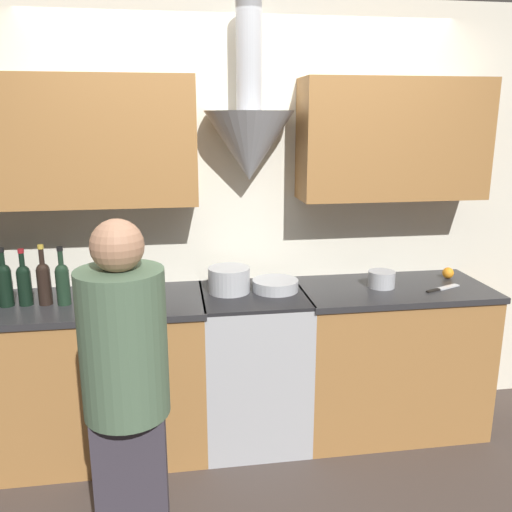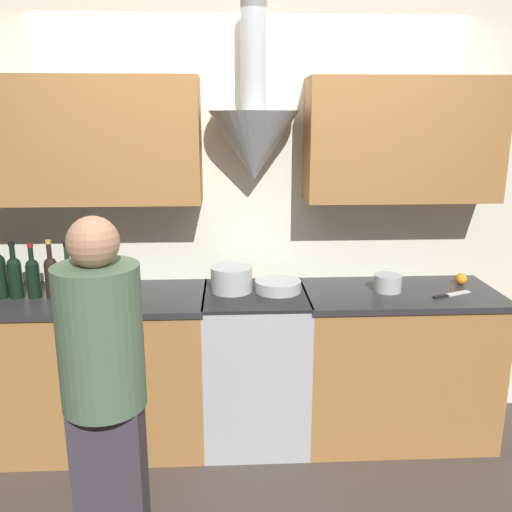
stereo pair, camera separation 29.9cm
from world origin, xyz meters
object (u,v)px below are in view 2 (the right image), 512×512
at_px(stove_range, 255,366).
at_px(stock_pot, 232,279).
at_px(mixing_bowl, 278,286).
at_px(wine_bottle_5, 51,275).
at_px(wine_bottle_4, 33,276).
at_px(wine_bottle_6, 69,276).
at_px(saucepan, 388,283).
at_px(wine_bottle_2, 0,273).
at_px(person_foreground_left, 105,393).
at_px(wine_bottle_3, 15,275).
at_px(orange_fruit, 461,279).

relative_size(stove_range, stock_pot, 3.82).
distance_m(stove_range, mixing_bowl, 0.51).
relative_size(wine_bottle_5, mixing_bowl, 1.23).
height_order(stove_range, wine_bottle_4, wine_bottle_4).
bearing_deg(mixing_bowl, wine_bottle_5, -178.06).
distance_m(stove_range, wine_bottle_6, 1.21).
relative_size(wine_bottle_5, wine_bottle_6, 1.03).
distance_m(mixing_bowl, saucepan, 0.65).
height_order(stove_range, wine_bottle_2, wine_bottle_2).
height_order(saucepan, person_foreground_left, person_foreground_left).
height_order(wine_bottle_3, orange_fruit, wine_bottle_3).
bearing_deg(mixing_bowl, orange_fruit, 3.93).
bearing_deg(wine_bottle_3, wine_bottle_4, 1.67).
height_order(stove_range, stock_pot, stock_pot).
relative_size(stove_range, wine_bottle_6, 2.87).
distance_m(wine_bottle_3, mixing_bowl, 1.50).
relative_size(wine_bottle_5, stock_pot, 1.37).
distance_m(wine_bottle_6, saucepan, 1.84).
bearing_deg(person_foreground_left, wine_bottle_4, 120.73).
bearing_deg(wine_bottle_6, person_foreground_left, -67.99).
relative_size(wine_bottle_2, person_foreground_left, 0.22).
bearing_deg(wine_bottle_5, mixing_bowl, 1.94).
relative_size(wine_bottle_3, person_foreground_left, 0.20).
bearing_deg(wine_bottle_5, wine_bottle_6, -9.52).
relative_size(stock_pot, orange_fruit, 3.44).
height_order(wine_bottle_2, saucepan, wine_bottle_2).
distance_m(wine_bottle_4, wine_bottle_6, 0.21).
bearing_deg(wine_bottle_6, stock_pot, 4.90).
xyz_separation_m(stock_pot, saucepan, (0.92, -0.05, -0.02)).
bearing_deg(wine_bottle_3, wine_bottle_2, 177.78).
bearing_deg(orange_fruit, mixing_bowl, -176.07).
xyz_separation_m(wine_bottle_6, person_foreground_left, (0.41, -1.00, -0.19)).
distance_m(wine_bottle_4, orange_fruit, 2.53).
relative_size(wine_bottle_2, wine_bottle_4, 1.11).
distance_m(wine_bottle_5, person_foreground_left, 1.16).
relative_size(stock_pot, person_foreground_left, 0.15).
bearing_deg(wine_bottle_5, orange_fruit, 2.87).
relative_size(wine_bottle_4, orange_fruit, 4.42).
height_order(wine_bottle_5, mixing_bowl, wine_bottle_5).
bearing_deg(person_foreground_left, orange_fruit, 30.78).
bearing_deg(stove_range, orange_fruit, 4.85).
distance_m(wine_bottle_6, mixing_bowl, 1.19).
bearing_deg(wine_bottle_6, wine_bottle_2, 176.44).
relative_size(stove_range, wine_bottle_3, 2.88).
height_order(wine_bottle_2, wine_bottle_6, wine_bottle_2).
xyz_separation_m(stove_range, wine_bottle_2, (-1.44, -0.01, 0.61)).
distance_m(stock_pot, saucepan, 0.92).
bearing_deg(wine_bottle_2, stove_range, 0.26).
xyz_separation_m(wine_bottle_3, stock_pot, (1.22, 0.06, -0.06)).
height_order(wine_bottle_6, stock_pot, wine_bottle_6).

